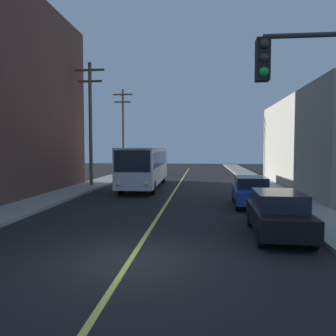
{
  "coord_description": "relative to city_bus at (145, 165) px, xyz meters",
  "views": [
    {
      "loc": [
        2.01,
        -9.3,
        3.19
      ],
      "look_at": [
        0.0,
        10.69,
        2.0
      ],
      "focal_mm": 36.13,
      "sensor_mm": 36.0,
      "label": 1
    }
  ],
  "objects": [
    {
      "name": "parked_car_blue",
      "position": [
        7.25,
        -8.28,
        -0.98
      ],
      "size": [
        1.95,
        4.46,
        1.62
      ],
      "color": "navy",
      "rests_on": "ground"
    },
    {
      "name": "lane_stripe_center",
      "position": [
        2.57,
        -2.8,
        -1.81
      ],
      "size": [
        0.16,
        60.0,
        0.01
      ],
      "primitive_type": "cube",
      "color": "#D8CC4C",
      "rests_on": "ground"
    },
    {
      "name": "ground_plane",
      "position": [
        2.57,
        -17.8,
        -1.82
      ],
      "size": [
        120.0,
        120.0,
        0.0
      ],
      "primitive_type": "plane",
      "color": "black"
    },
    {
      "name": "city_bus",
      "position": [
        0.0,
        0.0,
        0.0
      ],
      "size": [
        2.86,
        12.21,
        3.2
      ],
      "color": "silver",
      "rests_on": "ground"
    },
    {
      "name": "sidewalk_left",
      "position": [
        -4.68,
        -7.8,
        -1.74
      ],
      "size": [
        2.5,
        90.0,
        0.15
      ],
      "primitive_type": "cube",
      "color": "gray",
      "rests_on": "ground"
    },
    {
      "name": "parked_car_black",
      "position": [
        7.33,
        -14.72,
        -0.98
      ],
      "size": [
        1.93,
        4.45,
        1.62
      ],
      "color": "black",
      "rests_on": "ground"
    },
    {
      "name": "utility_pole_far",
      "position": [
        -5.04,
        13.47,
        3.9
      ],
      "size": [
        2.4,
        0.28,
        10.12
      ],
      "color": "brown",
      "rests_on": "sidewalk_left"
    },
    {
      "name": "utility_pole_mid",
      "position": [
        -4.52,
        -0.09,
        3.81
      ],
      "size": [
        2.4,
        0.28,
        9.96
      ],
      "color": "brown",
      "rests_on": "sidewalk_left"
    },
    {
      "name": "fire_hydrant",
      "position": [
        9.42,
        -10.67,
        -1.23
      ],
      "size": [
        0.44,
        0.26,
        0.84
      ],
      "color": "red",
      "rests_on": "sidewalk_right"
    },
    {
      "name": "sidewalk_right",
      "position": [
        9.82,
        -7.8,
        -1.74
      ],
      "size": [
        2.5,
        90.0,
        0.15
      ],
      "primitive_type": "cube",
      "color": "gray",
      "rests_on": "ground"
    }
  ]
}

